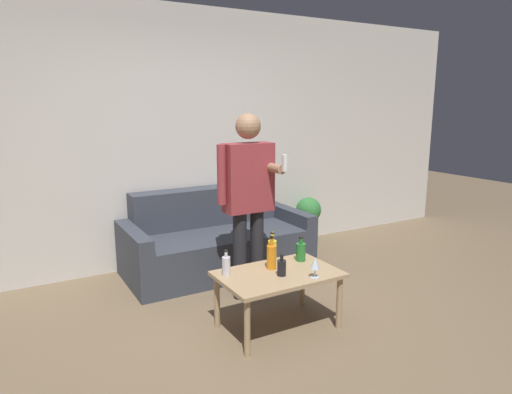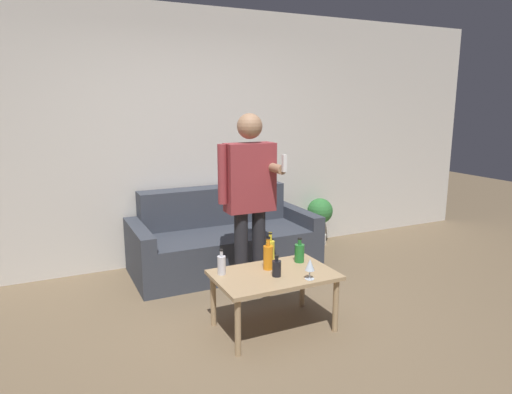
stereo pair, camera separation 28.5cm
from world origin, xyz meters
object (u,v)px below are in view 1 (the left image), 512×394
Objects in this scene: couch at (216,241)px; person_standing_front at (248,192)px; coffee_table at (278,279)px; bottle_orange at (301,251)px.

person_standing_front is at bearing -93.27° from couch.
coffee_table is (-0.13, -1.42, 0.10)m from couch.
bottle_orange is (0.30, 0.14, 0.13)m from coffee_table.
bottle_orange is 0.12× the size of person_standing_front.
person_standing_front reaches higher than couch.
couch is at bearing 84.72° from coffee_table.
bottle_orange is (0.17, -1.28, 0.24)m from couch.
coffee_table is 0.85m from person_standing_front.
person_standing_front is (-0.04, -0.78, 0.66)m from couch.
coffee_table is 0.56× the size of person_standing_front.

